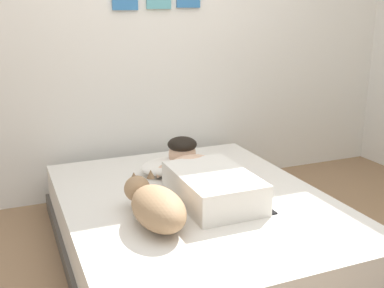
{
  "coord_description": "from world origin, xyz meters",
  "views": [
    {
      "loc": [
        -1.17,
        -1.98,
        1.45
      ],
      "look_at": [
        -0.05,
        0.72,
        0.6
      ],
      "focal_mm": 43.33,
      "sensor_mm": 36.0,
      "label": 1
    }
  ],
  "objects_px": {
    "dog": "(155,205)",
    "coffee_cup": "(207,170)",
    "person_lying": "(204,177)",
    "cell_phone": "(266,210)",
    "bed": "(196,224)",
    "pillow": "(177,165)"
  },
  "relations": [
    {
      "from": "dog",
      "to": "coffee_cup",
      "type": "relative_size",
      "value": 4.6
    },
    {
      "from": "person_lying",
      "to": "dog",
      "type": "relative_size",
      "value": 1.6
    },
    {
      "from": "dog",
      "to": "cell_phone",
      "type": "relative_size",
      "value": 4.11
    },
    {
      "from": "cell_phone",
      "to": "person_lying",
      "type": "bearing_deg",
      "value": 120.89
    },
    {
      "from": "bed",
      "to": "coffee_cup",
      "type": "height_order",
      "value": "coffee_cup"
    },
    {
      "from": "bed",
      "to": "person_lying",
      "type": "bearing_deg",
      "value": 36.21
    },
    {
      "from": "pillow",
      "to": "cell_phone",
      "type": "bearing_deg",
      "value": -73.01
    },
    {
      "from": "bed",
      "to": "cell_phone",
      "type": "bearing_deg",
      "value": -46.76
    },
    {
      "from": "bed",
      "to": "pillow",
      "type": "height_order",
      "value": "pillow"
    },
    {
      "from": "bed",
      "to": "dog",
      "type": "bearing_deg",
      "value": -144.96
    },
    {
      "from": "bed",
      "to": "cell_phone",
      "type": "height_order",
      "value": "cell_phone"
    },
    {
      "from": "person_lying",
      "to": "cell_phone",
      "type": "height_order",
      "value": "person_lying"
    },
    {
      "from": "dog",
      "to": "cell_phone",
      "type": "xyz_separation_m",
      "value": [
        0.63,
        -0.08,
        -0.1
      ]
    },
    {
      "from": "bed",
      "to": "pillow",
      "type": "relative_size",
      "value": 3.87
    },
    {
      "from": "dog",
      "to": "pillow",
      "type": "bearing_deg",
      "value": 61.06
    },
    {
      "from": "pillow",
      "to": "cell_phone",
      "type": "height_order",
      "value": "pillow"
    },
    {
      "from": "pillow",
      "to": "coffee_cup",
      "type": "relative_size",
      "value": 4.16
    },
    {
      "from": "bed",
      "to": "dog",
      "type": "height_order",
      "value": "dog"
    },
    {
      "from": "dog",
      "to": "bed",
      "type": "bearing_deg",
      "value": 35.04
    },
    {
      "from": "person_lying",
      "to": "bed",
      "type": "bearing_deg",
      "value": -143.79
    },
    {
      "from": "cell_phone",
      "to": "pillow",
      "type": "bearing_deg",
      "value": 106.99
    },
    {
      "from": "bed",
      "to": "person_lying",
      "type": "relative_size",
      "value": 2.18
    }
  ]
}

